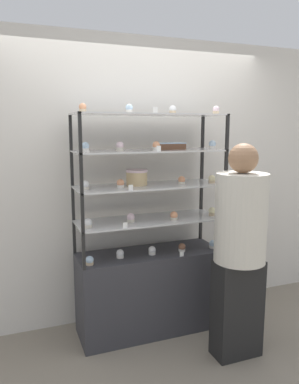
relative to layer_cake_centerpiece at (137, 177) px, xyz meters
The scene contains 36 objects.
ground_plane 1.38m from the layer_cake_centerpiece, 26.12° to the right, with size 20.00×20.00×0.00m, color gray.
back_wall 0.34m from the layer_cake_centerpiece, 73.06° to the left, with size 8.00×0.05×2.60m.
display_base 1.02m from the layer_cake_centerpiece, 26.12° to the right, with size 1.25×0.44×0.72m.
display_riser_lower 0.40m from the layer_cake_centerpiece, 26.12° to the right, with size 1.25×0.44×0.30m.
display_riser_middle 0.14m from the layer_cake_centerpiece, 26.12° to the right, with size 1.25×0.44×0.30m.
display_riser_upper 0.24m from the layer_cake_centerpiece, 26.12° to the right, with size 1.25×0.44×0.30m.
display_riser_top 0.52m from the layer_cake_centerpiece, 26.12° to the right, with size 1.25×0.44×0.30m.
layer_cake_centerpiece is the anchor object (origin of this frame).
sheet_cake_frosted 0.40m from the layer_cake_centerpiece, ahead, with size 0.25×0.14×0.06m.
cupcake_0 0.79m from the layer_cake_centerpiece, 159.98° to the right, with size 0.06×0.06×0.07m.
cupcake_1 0.66m from the layer_cake_centerpiece, 152.72° to the right, with size 0.06×0.06×0.07m.
cupcake_2 0.64m from the layer_cake_centerpiece, 49.57° to the right, with size 0.06×0.06×0.07m.
cupcake_3 0.74m from the layer_cake_centerpiece, 18.77° to the right, with size 0.06×0.06×0.07m.
cupcake_4 0.93m from the layer_cake_centerpiece, 11.94° to the right, with size 0.06×0.06×0.07m.
price_tag_0 0.75m from the layer_cake_centerpiece, 38.78° to the right, with size 0.04×0.00×0.04m.
cupcake_5 0.58m from the layer_cake_centerpiece, 162.46° to the right, with size 0.06×0.06×0.08m.
cupcake_6 0.35m from the layer_cake_centerpiece, 133.93° to the right, with size 0.06×0.06×0.08m.
cupcake_7 0.46m from the layer_cake_centerpiece, 28.35° to the right, with size 0.06×0.06×0.08m.
cupcake_8 0.76m from the layer_cake_centerpiece, ahead, with size 0.06×0.06×0.08m.
price_tag_1 0.46m from the layer_cake_centerpiece, 126.36° to the right, with size 0.04×0.00×0.04m.
cupcake_9 0.46m from the layer_cake_centerpiece, 169.90° to the right, with size 0.06×0.06×0.07m.
cupcake_10 0.20m from the layer_cake_centerpiece, 151.33° to the right, with size 0.06×0.06×0.07m.
cupcake_11 0.39m from the layer_cake_centerpiece, 15.03° to the right, with size 0.06×0.06×0.07m.
cupcake_12 0.67m from the layer_cake_centerpiece, 10.48° to the right, with size 0.06×0.06×0.07m.
price_tag_2 0.29m from the layer_cake_centerpiece, 118.44° to the right, with size 0.04×0.00×0.04m.
cupcake_13 0.55m from the layer_cake_centerpiece, 162.86° to the right, with size 0.06×0.06×0.08m.
cupcake_14 0.34m from the layer_cake_centerpiece, 148.48° to the right, with size 0.06×0.06×0.08m.
cupcake_15 0.33m from the layer_cake_centerpiece, 56.45° to the right, with size 0.06×0.06×0.08m.
cupcake_16 0.71m from the layer_cake_centerpiece, 10.87° to the right, with size 0.06×0.06×0.08m.
price_tag_3 0.37m from the layer_cake_centerpiece, 68.76° to the right, with size 0.04×0.00×0.04m.
cupcake_17 0.73m from the layer_cake_centerpiece, 166.63° to the right, with size 0.06×0.06×0.07m.
cupcake_18 0.58m from the layer_cake_centerpiece, 129.75° to the right, with size 0.06×0.06×0.07m.
cupcake_19 0.63m from the layer_cake_centerpiece, 18.37° to the right, with size 0.06×0.06×0.07m.
cupcake_20 0.88m from the layer_cake_centerpiece, 13.23° to the right, with size 0.06×0.06×0.07m.
price_tag_4 0.61m from the layer_cake_centerpiece, 74.63° to the right, with size 0.04×0.00×0.04m.
customer_figure 1.01m from the layer_cake_centerpiece, 47.28° to the right, with size 0.39×0.39×1.68m.
Camera 1 is at (-1.11, -2.92, 1.78)m, focal length 35.00 mm.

